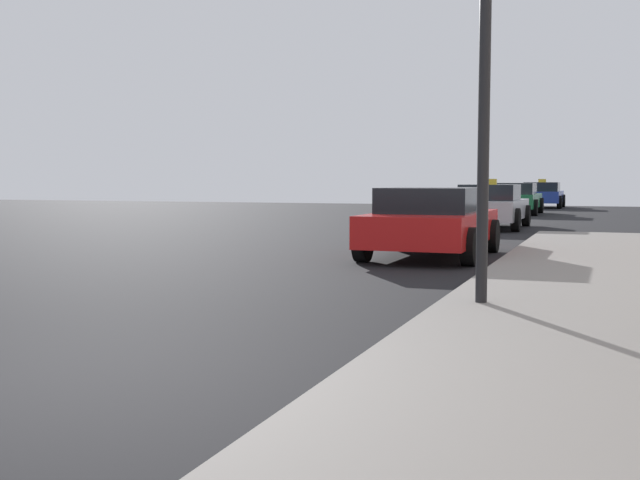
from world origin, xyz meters
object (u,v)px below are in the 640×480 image
car_blue (542,195)px  car_silver (491,206)px  street_lamp (486,9)px  car_green (514,198)px  car_red (431,222)px

car_blue → car_silver: bearing=-89.9°
street_lamp → car_silver: (-2.08, 15.02, -2.49)m
car_green → street_lamp: bearing=-84.2°
car_red → car_green: size_ratio=0.98×
street_lamp → car_silver: size_ratio=1.03×
car_red → car_blue: (-0.24, 26.70, 0.00)m
street_lamp → car_blue: (-2.09, 32.72, -2.48)m
street_lamp → car_green: size_ratio=1.05×
street_lamp → car_blue: size_ratio=1.07×
car_green → car_red: bearing=-87.9°
street_lamp → car_red: (-1.85, 6.02, -2.49)m
street_lamp → car_green: bearing=95.8°
car_silver → car_blue: bearing=90.1°
car_blue → street_lamp: bearing=-86.3°
car_red → car_blue: bearing=90.5°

